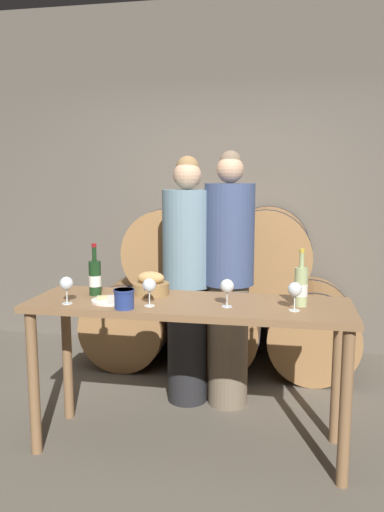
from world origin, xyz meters
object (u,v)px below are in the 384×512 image
object	(u,v)px
wine_bottle_white	(301,286)
bread_basket	(151,285)
wine_glass_far_left	(66,284)
tasting_table	(188,324)
cheese_plate	(111,300)
person_right	(229,279)
wine_glass_right	(295,290)
person_left	(187,280)
wine_glass_left	(149,286)
wine_bottle_red	(95,277)
blue_crock	(124,298)
wine_glass_center	(227,287)

from	to	relation	value
wine_bottle_white	bread_basket	bearing A→B (deg)	172.05
wine_bottle_white	wine_glass_far_left	size ratio (longest dim) A/B	2.06
tasting_table	cheese_plate	world-z (taller)	cheese_plate
person_right	bread_basket	distance (m)	0.65
wine_bottle_white	wine_glass_right	world-z (taller)	wine_bottle_white
person_left	cheese_plate	world-z (taller)	person_left
wine_glass_left	wine_bottle_red	bearing A→B (deg)	153.31
tasting_table	blue_crock	bearing A→B (deg)	-145.53
person_right	wine_bottle_white	world-z (taller)	person_right
wine_glass_left	wine_glass_right	distance (m)	0.79
cheese_plate	wine_glass_left	size ratio (longest dim) A/B	1.44
person_left	person_right	distance (m)	0.30
person_left	wine_bottle_white	world-z (taller)	person_left
wine_glass_right	wine_bottle_red	bearing A→B (deg)	172.72
wine_glass_center	wine_glass_right	distance (m)	0.37
wine_bottle_red	wine_glass_center	bearing A→B (deg)	-9.47
tasting_table	cheese_plate	distance (m)	0.47
person_right	wine_bottle_red	bearing A→B (deg)	-142.37
wine_bottle_white	wine_bottle_red	bearing A→B (deg)	178.23
wine_bottle_white	wine_glass_left	size ratio (longest dim) A/B	2.06
bread_basket	wine_glass_center	size ratio (longest dim) A/B	1.44
bread_basket	cheese_plate	world-z (taller)	bread_basket
bread_basket	cheese_plate	bearing A→B (deg)	-126.71
wine_glass_right	wine_glass_center	bearing A→B (deg)	177.71
blue_crock	tasting_table	bearing A→B (deg)	34.47
person_right	wine_glass_center	size ratio (longest dim) A/B	11.42
person_right	wine_bottle_red	xyz separation A→B (m)	(-0.75, -0.58, 0.09)
tasting_table	wine_glass_center	size ratio (longest dim) A/B	11.86
person_left	wine_bottle_red	world-z (taller)	person_left
person_left	wine_bottle_white	distance (m)	0.99
wine_bottle_red	wine_bottle_white	xyz separation A→B (m)	(1.22, -0.04, 0.00)
tasting_table	person_left	distance (m)	0.67
person_left	wine_bottle_red	bearing A→B (deg)	-128.26
bread_basket	wine_bottle_red	bearing A→B (deg)	-164.95
wine_glass_right	cheese_plate	bearing A→B (deg)	179.62
wine_glass_right	tasting_table	bearing A→B (deg)	171.59
person_left	wine_glass_center	bearing A→B (deg)	-63.01
cheese_plate	wine_glass_right	xyz separation A→B (m)	(1.04, -0.01, 0.11)
cheese_plate	wine_glass_center	world-z (taller)	wine_glass_center
wine_glass_right	bread_basket	bearing A→B (deg)	164.48
person_right	bread_basket	xyz separation A→B (m)	(-0.43, -0.49, 0.04)
wine_bottle_white	blue_crock	bearing A→B (deg)	-165.70
cheese_plate	blue_crock	bearing A→B (deg)	-47.16
cheese_plate	wine_glass_left	bearing A→B (deg)	-12.61
wine_glass_far_left	wine_glass_right	size ratio (longest dim) A/B	1.00
tasting_table	wine_bottle_red	size ratio (longest dim) A/B	5.86
person_right	bread_basket	world-z (taller)	person_right
blue_crock	wine_glass_center	bearing A→B (deg)	14.56
tasting_table	wine_glass_far_left	distance (m)	0.73
wine_glass_left	wine_glass_right	world-z (taller)	same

